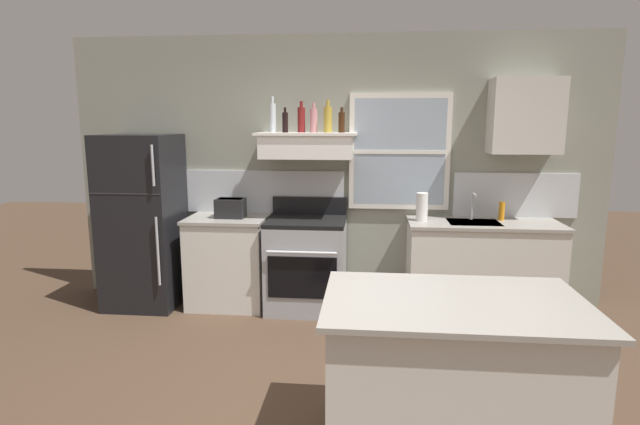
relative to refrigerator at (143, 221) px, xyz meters
name	(u,v)px	position (x,y,z in m)	size (l,w,h in m)	color
ground_plane	(309,415)	(1.90, -1.84, -0.86)	(16.00, 16.00, 0.00)	#4C3828
back_wall	(338,171)	(1.93, 0.39, 0.49)	(5.40, 0.11, 2.70)	gray
refrigerator	(143,221)	(0.00, 0.00, 0.00)	(0.70, 0.72, 1.73)	black
counter_left_of_stove	(229,261)	(0.85, 0.06, -0.41)	(0.79, 0.63, 0.91)	silver
toaster	(231,208)	(0.89, 0.04, 0.15)	(0.30, 0.20, 0.19)	black
stove_range	(306,263)	(1.65, 0.02, -0.40)	(0.76, 0.69, 1.09)	#9EA0A5
range_hood_shelf	(307,145)	(1.65, 0.12, 0.76)	(0.96, 0.52, 0.24)	white
bottle_clear_tall	(273,117)	(1.32, 0.11, 1.03)	(0.06, 0.06, 0.34)	silver
bottle_balsamic_dark	(285,122)	(1.44, 0.09, 0.98)	(0.06, 0.06, 0.24)	black
bottle_red_label_wine	(301,119)	(1.59, 0.16, 1.01)	(0.07, 0.07, 0.30)	maroon
bottle_rose_pink	(314,120)	(1.71, 0.14, 1.00)	(0.07, 0.07, 0.28)	#C67F84
bottle_champagne_gold_foil	(328,119)	(1.85, 0.10, 1.01)	(0.08, 0.08, 0.30)	#B29333
bottle_brown_stout	(342,122)	(1.98, 0.11, 0.98)	(0.06, 0.06, 0.24)	#381E0F
counter_right_with_sink	(481,268)	(3.35, 0.06, -0.41)	(1.43, 0.63, 0.91)	silver
sink_faucet	(472,202)	(3.25, 0.16, 0.22)	(0.03, 0.17, 0.28)	silver
paper_towel_roll	(422,207)	(2.76, 0.06, 0.18)	(0.11, 0.11, 0.27)	white
dish_soap_bottle	(502,211)	(3.53, 0.16, 0.14)	(0.06, 0.06, 0.18)	orange
kitchen_island	(451,378)	(2.72, -2.13, -0.41)	(1.40, 0.90, 0.91)	silver
upper_cabinet_right	(525,116)	(3.70, 0.20, 1.04)	(0.64, 0.32, 0.70)	silver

